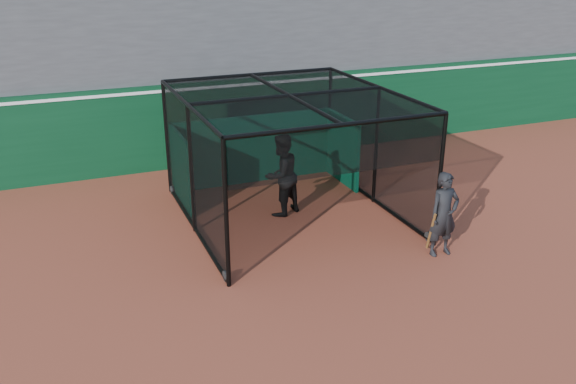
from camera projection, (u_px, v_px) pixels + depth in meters
name	position (u px, v px, depth m)	size (l,w,h in m)	color
ground	(310.00, 302.00, 11.26)	(120.00, 120.00, 0.00)	brown
outfield_wall	(194.00, 123.00, 18.10)	(50.00, 0.50, 2.50)	#0A391D
grandstand	(161.00, 1.00, 20.17)	(50.00, 7.85, 8.95)	#4C4C4F
batting_cage	(289.00, 158.00, 14.41)	(4.80, 5.47, 2.98)	black
batter	(281.00, 175.00, 14.67)	(0.99, 0.77, 2.03)	black
on_deck_player	(444.00, 215.00, 12.72)	(0.67, 0.45, 1.84)	black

